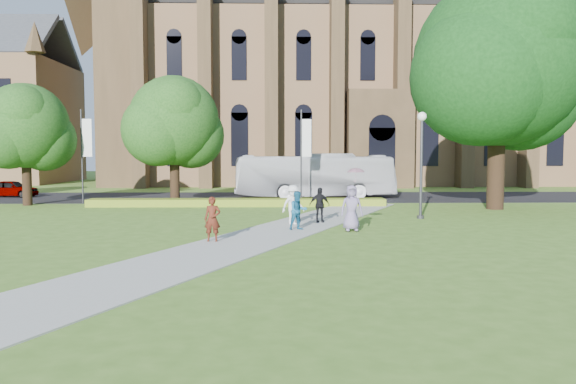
{
  "coord_description": "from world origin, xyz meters",
  "views": [
    {
      "loc": [
        0.29,
        -20.91,
        3.24
      ],
      "look_at": [
        0.85,
        2.6,
        1.6
      ],
      "focal_mm": 35.0,
      "sensor_mm": 36.0,
      "label": 1
    }
  ],
  "objects_px": {
    "tour_coach": "(314,176)",
    "car_0": "(12,188)",
    "large_tree": "(499,62)",
    "streetlamp": "(421,152)",
    "pedestrian_0": "(212,219)"
  },
  "relations": [
    {
      "from": "tour_coach",
      "to": "car_0",
      "type": "relative_size",
      "value": 3.14
    },
    {
      "from": "large_tree",
      "to": "car_0",
      "type": "distance_m",
      "value": 34.21
    },
    {
      "from": "streetlamp",
      "to": "tour_coach",
      "type": "distance_m",
      "value": 13.39
    },
    {
      "from": "car_0",
      "to": "pedestrian_0",
      "type": "bearing_deg",
      "value": -133.34
    },
    {
      "from": "large_tree",
      "to": "car_0",
      "type": "xyz_separation_m",
      "value": [
        -31.94,
        9.49,
        -7.73
      ]
    },
    {
      "from": "streetlamp",
      "to": "car_0",
      "type": "distance_m",
      "value": 30.03
    },
    {
      "from": "streetlamp",
      "to": "tour_coach",
      "type": "bearing_deg",
      "value": 109.23
    },
    {
      "from": "car_0",
      "to": "large_tree",
      "type": "bearing_deg",
      "value": -98.6
    },
    {
      "from": "car_0",
      "to": "pedestrian_0",
      "type": "height_order",
      "value": "pedestrian_0"
    },
    {
      "from": "large_tree",
      "to": "car_0",
      "type": "height_order",
      "value": "large_tree"
    },
    {
      "from": "tour_coach",
      "to": "large_tree",
      "type": "bearing_deg",
      "value": -133.9
    },
    {
      "from": "streetlamp",
      "to": "car_0",
      "type": "relative_size",
      "value": 1.44
    },
    {
      "from": "streetlamp",
      "to": "large_tree",
      "type": "xyz_separation_m",
      "value": [
        5.5,
        4.5,
        5.07
      ]
    },
    {
      "from": "streetlamp",
      "to": "large_tree",
      "type": "height_order",
      "value": "large_tree"
    },
    {
      "from": "pedestrian_0",
      "to": "tour_coach",
      "type": "bearing_deg",
      "value": 77.88
    }
  ]
}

